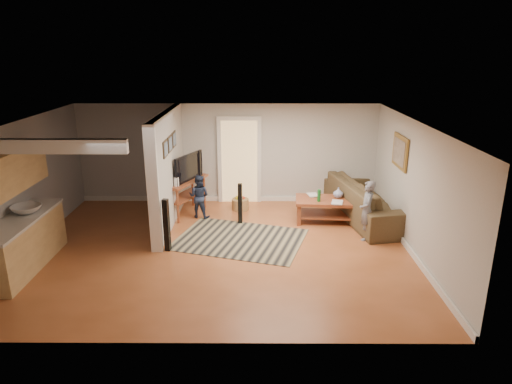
% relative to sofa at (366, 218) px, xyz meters
% --- Properties ---
extents(ground, '(7.50, 7.50, 0.00)m').
position_rel_sofa_xyz_m(ground, '(-3.30, -1.76, 0.00)').
color(ground, brown).
rests_on(ground, ground).
extents(room_shell, '(7.54, 6.02, 2.52)m').
position_rel_sofa_xyz_m(room_shell, '(-4.37, -1.34, 1.46)').
color(room_shell, silver).
rests_on(room_shell, ground).
extents(area_rug, '(2.97, 2.51, 0.01)m').
position_rel_sofa_xyz_m(area_rug, '(-2.91, -1.29, 0.01)').
color(area_rug, black).
rests_on(area_rug, ground).
extents(sofa, '(1.71, 3.14, 0.87)m').
position_rel_sofa_xyz_m(sofa, '(0.00, 0.00, 0.00)').
color(sofa, '#483A24').
rests_on(sofa, ground).
extents(coffee_table, '(1.41, 0.89, 0.80)m').
position_rel_sofa_xyz_m(coffee_table, '(-0.97, -0.21, 0.41)').
color(coffee_table, brown).
rests_on(coffee_table, ground).
extents(tv_console, '(1.01, 1.44, 1.16)m').
position_rel_sofa_xyz_m(tv_console, '(-4.24, 0.22, 0.77)').
color(tv_console, brown).
rests_on(tv_console, ground).
extents(speaker_left, '(0.13, 0.13, 1.06)m').
position_rel_sofa_xyz_m(speaker_left, '(-4.30, -1.82, 0.53)').
color(speaker_left, black).
rests_on(speaker_left, ground).
extents(speaker_right, '(0.10, 0.10, 0.94)m').
position_rel_sofa_xyz_m(speaker_right, '(-2.93, -0.36, 0.47)').
color(speaker_right, black).
rests_on(speaker_right, ground).
extents(toy_basket, '(0.42, 0.42, 0.37)m').
position_rel_sofa_xyz_m(toy_basket, '(-2.97, 0.55, 0.15)').
color(toy_basket, olive).
rests_on(toy_basket, ground).
extents(child, '(0.36, 0.49, 1.25)m').
position_rel_sofa_xyz_m(child, '(-0.30, -1.23, 0.00)').
color(child, slate).
rests_on(child, ground).
extents(toddler, '(0.58, 0.50, 1.03)m').
position_rel_sofa_xyz_m(toddler, '(-3.90, 0.02, 0.00)').
color(toddler, '#212C46').
rests_on(toddler, ground).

